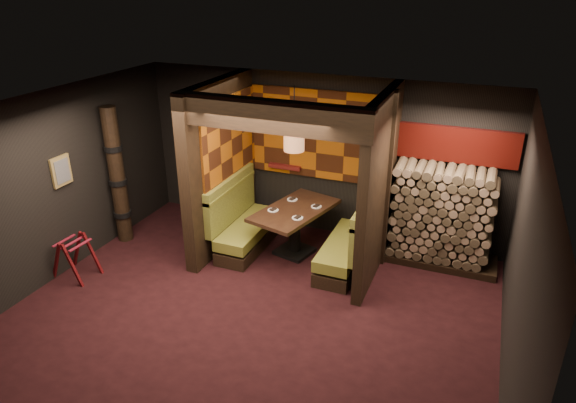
# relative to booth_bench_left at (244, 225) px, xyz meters

# --- Properties ---
(floor) EXTENTS (6.50, 5.50, 0.02)m
(floor) POSITION_rel_booth_bench_left_xyz_m (0.96, -1.65, -0.41)
(floor) COLOR black
(floor) RESTS_ON ground
(ceiling) EXTENTS (6.50, 5.50, 0.02)m
(ceiling) POSITION_rel_booth_bench_left_xyz_m (0.96, -1.65, 2.46)
(ceiling) COLOR black
(ceiling) RESTS_ON ground
(wall_back) EXTENTS (6.50, 0.02, 2.85)m
(wall_back) POSITION_rel_booth_bench_left_xyz_m (0.96, 1.11, 1.02)
(wall_back) COLOR black
(wall_back) RESTS_ON ground
(wall_front) EXTENTS (6.50, 0.02, 2.85)m
(wall_front) POSITION_rel_booth_bench_left_xyz_m (0.96, -4.41, 1.02)
(wall_front) COLOR black
(wall_front) RESTS_ON ground
(wall_left) EXTENTS (0.02, 5.50, 2.85)m
(wall_left) POSITION_rel_booth_bench_left_xyz_m (-2.30, -1.65, 1.02)
(wall_left) COLOR black
(wall_left) RESTS_ON ground
(wall_right) EXTENTS (0.02, 5.50, 2.85)m
(wall_right) POSITION_rel_booth_bench_left_xyz_m (4.22, -1.65, 1.02)
(wall_right) COLOR black
(wall_right) RESTS_ON ground
(partition_left) EXTENTS (0.20, 2.20, 2.85)m
(partition_left) POSITION_rel_booth_bench_left_xyz_m (-0.39, -0.00, 1.02)
(partition_left) COLOR black
(partition_left) RESTS_ON floor
(partition_right) EXTENTS (0.15, 2.10, 2.85)m
(partition_right) POSITION_rel_booth_bench_left_xyz_m (2.26, 0.05, 1.02)
(partition_right) COLOR black
(partition_right) RESTS_ON floor
(header_beam) EXTENTS (2.85, 0.18, 0.44)m
(header_beam) POSITION_rel_booth_bench_left_xyz_m (0.94, -0.95, 2.23)
(header_beam) COLOR black
(header_beam) RESTS_ON partition_left
(tapa_back_panel) EXTENTS (2.40, 0.06, 1.55)m
(tapa_back_panel) POSITION_rel_booth_bench_left_xyz_m (0.94, 1.06, 1.42)
(tapa_back_panel) COLOR #A2500C
(tapa_back_panel) RESTS_ON wall_back
(tapa_side_panel) EXTENTS (0.04, 1.85, 1.45)m
(tapa_side_panel) POSITION_rel_booth_bench_left_xyz_m (-0.27, 0.17, 1.45)
(tapa_side_panel) COLOR #A2500C
(tapa_side_panel) RESTS_ON partition_left
(lacquer_shelf) EXTENTS (0.60, 0.12, 0.07)m
(lacquer_shelf) POSITION_rel_booth_bench_left_xyz_m (0.36, 1.00, 0.78)
(lacquer_shelf) COLOR maroon
(lacquer_shelf) RESTS_ON wall_back
(booth_bench_left) EXTENTS (0.68, 1.60, 1.14)m
(booth_bench_left) POSITION_rel_booth_bench_left_xyz_m (0.00, 0.00, 0.00)
(booth_bench_left) COLOR black
(booth_bench_left) RESTS_ON floor
(booth_bench_right) EXTENTS (0.68, 1.60, 1.14)m
(booth_bench_right) POSITION_rel_booth_bench_left_xyz_m (1.89, 0.00, 0.00)
(booth_bench_right) COLOR black
(booth_bench_right) RESTS_ON floor
(dining_table) EXTENTS (1.21, 1.72, 0.82)m
(dining_table) POSITION_rel_booth_bench_left_xyz_m (0.90, 0.10, 0.19)
(dining_table) COLOR black
(dining_table) RESTS_ON floor
(place_settings) EXTENTS (0.79, 0.82, 0.03)m
(place_settings) POSITION_rel_booth_bench_left_xyz_m (0.90, 0.10, 0.43)
(place_settings) COLOR white
(place_settings) RESTS_ON dining_table
(pendant_lamp) EXTENTS (0.32, 0.32, 1.01)m
(pendant_lamp) POSITION_rel_booth_bench_left_xyz_m (0.90, 0.05, 1.67)
(pendant_lamp) COLOR #9F633B
(pendant_lamp) RESTS_ON ceiling
(framed_picture) EXTENTS (0.05, 0.36, 0.46)m
(framed_picture) POSITION_rel_booth_bench_left_xyz_m (-2.25, -1.55, 1.22)
(framed_picture) COLOR olive
(framed_picture) RESTS_ON wall_left
(luggage_rack) EXTENTS (0.68, 0.49, 0.71)m
(luggage_rack) POSITION_rel_booth_bench_left_xyz_m (-2.01, -1.83, -0.04)
(luggage_rack) COLOR #4D0A0C
(luggage_rack) RESTS_ON floor
(totem_column) EXTENTS (0.31, 0.31, 2.40)m
(totem_column) POSITION_rel_booth_bench_left_xyz_m (-2.09, -0.55, 0.79)
(totem_column) COLOR black
(totem_column) RESTS_ON floor
(firewood_stack) EXTENTS (1.73, 0.70, 1.64)m
(firewood_stack) POSITION_rel_booth_bench_left_xyz_m (3.25, 0.70, 0.42)
(firewood_stack) COLOR black
(firewood_stack) RESTS_ON floor
(mosaic_header) EXTENTS (1.83, 0.10, 0.56)m
(mosaic_header) POSITION_rel_booth_bench_left_xyz_m (3.25, 1.03, 1.52)
(mosaic_header) COLOR maroon
(mosaic_header) RESTS_ON wall_back
(bay_front_post) EXTENTS (0.08, 0.08, 2.85)m
(bay_front_post) POSITION_rel_booth_bench_left_xyz_m (2.35, 0.31, 1.02)
(bay_front_post) COLOR black
(bay_front_post) RESTS_ON floor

